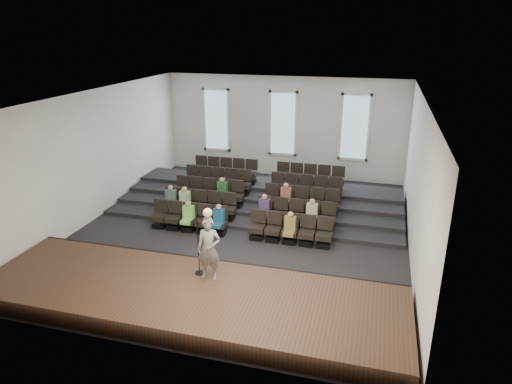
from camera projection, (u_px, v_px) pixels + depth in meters
The scene contains 14 objects.
ground at pixel (243, 230), 17.22m from camera, with size 14.00×14.00×0.00m, color black.
ceiling at pixel (241, 96), 15.50m from camera, with size 12.00×14.00×0.02m, color white.
wall_back at pixel (283, 127), 22.72m from camera, with size 12.00×0.04×5.00m, color white.
wall_front at pixel (148, 256), 10.01m from camera, with size 12.00×0.04×5.00m, color white.
wall_left at pixel (95, 155), 17.86m from camera, with size 0.04×14.00×5.00m, color white.
wall_right at pixel (418, 181), 14.87m from camera, with size 0.04×14.00×5.00m, color white.
stage at pixel (188, 297), 12.52m from camera, with size 11.80×3.60×0.50m, color #42281C.
stage_lip at pixel (211, 266), 14.12m from camera, with size 11.80×0.06×0.52m, color black.
risers at pixel (264, 197), 20.03m from camera, with size 11.80×4.80×0.60m.
seating_rows at pixel (254, 199), 18.39m from camera, with size 6.80×4.70×1.67m.
windows at pixel (283, 124), 22.59m from camera, with size 8.44×0.10×3.24m.
audience at pixel (236, 206), 17.33m from camera, with size 6.05×2.64×1.10m.
speaker at pixel (209, 249), 12.69m from camera, with size 0.67×0.44×1.84m, color #63615E.
mic_stand at pixel (199, 258), 13.07m from camera, with size 0.28×0.28×1.67m.
Camera 1 is at (4.64, -14.99, 7.26)m, focal length 32.00 mm.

